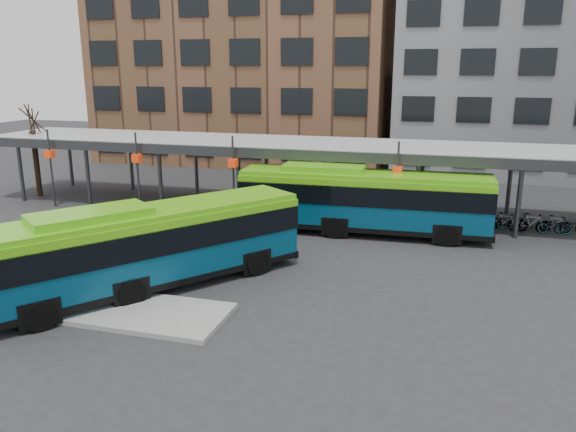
# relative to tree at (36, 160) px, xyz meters

# --- Properties ---
(ground) EXTENTS (120.00, 120.00, 0.00)m
(ground) POSITION_rel_tree_xyz_m (18.00, -12.00, -2.43)
(ground) COLOR #28282B
(ground) RESTS_ON ground
(boarding_island) EXTENTS (14.00, 3.00, 0.18)m
(boarding_island) POSITION_rel_tree_xyz_m (12.50, -15.00, -2.34)
(boarding_island) COLOR gray
(boarding_island) RESTS_ON ground
(canopy) EXTENTS (40.00, 6.53, 4.80)m
(canopy) POSITION_rel_tree_xyz_m (17.94, 0.87, 1.47)
(canopy) COLOR #999B9E
(canopy) RESTS_ON ground
(tree) EXTENTS (1.64, 1.64, 5.60)m
(tree) POSITION_rel_tree_xyz_m (0.00, 0.00, 0.00)
(tree) COLOR black
(tree) RESTS_ON ground
(building_brick) EXTENTS (26.00, 14.00, 22.00)m
(building_brick) POSITION_rel_tree_xyz_m (8.00, 20.00, 8.57)
(building_brick) COLOR brown
(building_brick) RESTS_ON ground
(building_grey) EXTENTS (24.00, 14.00, 20.00)m
(building_grey) POSITION_rel_tree_xyz_m (34.00, 20.00, 7.57)
(building_grey) COLOR slate
(building_grey) RESTS_ON ground
(bus_front) EXTENTS (9.72, 11.65, 3.47)m
(bus_front) POSITION_rel_tree_xyz_m (15.51, -12.76, -0.63)
(bus_front) COLOR navy
(bus_front) RESTS_ON ground
(bus_rear) EXTENTS (12.85, 3.23, 3.52)m
(bus_rear) POSITION_rel_tree_xyz_m (22.33, -2.77, -0.60)
(bus_rear) COLOR navy
(bus_rear) RESTS_ON ground
(bike_rack) EXTENTS (5.58, 1.43, 1.04)m
(bike_rack) POSITION_rel_tree_xyz_m (30.88, -0.01, -1.97)
(bike_rack) COLOR slate
(bike_rack) RESTS_ON ground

